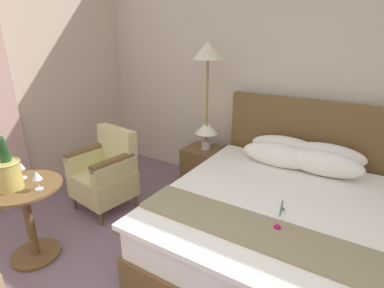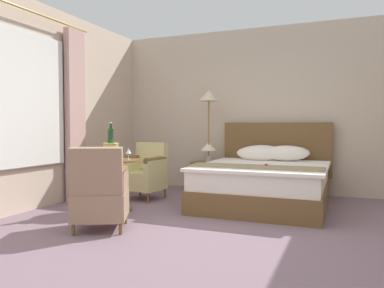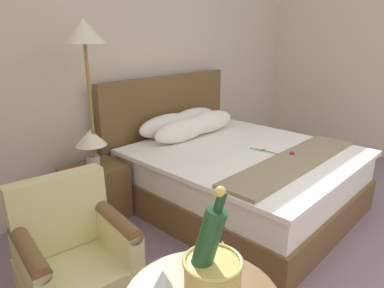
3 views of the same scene
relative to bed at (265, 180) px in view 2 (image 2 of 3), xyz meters
name	(u,v)px [view 2 (image 2 of 3)]	position (x,y,z in m)	size (l,w,h in m)	color
ground_plane	(212,237)	(-0.18, -1.86, -0.35)	(7.37, 7.37, 0.00)	slate
wall_headboard_side	(268,110)	(-0.18, 1.13, 1.08)	(5.51, 0.12, 2.86)	beige
wall_window_side	(11,104)	(-2.92, -1.86, 1.07)	(0.27, 5.99, 2.86)	beige
bed	(265,180)	(0.00, 0.00, 0.00)	(1.80, 2.09, 1.21)	brown
nightstand	(208,177)	(-1.13, 0.69, -0.09)	(0.54, 0.41, 0.52)	brown
bedside_lamp	(208,148)	(-1.13, 0.69, 0.42)	(0.27, 0.27, 0.35)	#B6ABB2
floor_lamp_brass	(209,107)	(-1.12, 0.67, 1.13)	(0.34, 0.34, 1.78)	#A1763A
side_table_round	(116,181)	(-1.78, -1.20, 0.05)	(0.62, 0.62, 0.69)	brown
champagne_bucket	(111,149)	(-1.81, -1.27, 0.49)	(0.21, 0.21, 0.51)	tan
wine_glass_near_bucket	(129,152)	(-1.60, -1.16, 0.45)	(0.08, 0.08, 0.15)	white
wine_glass_near_edge	(111,151)	(-1.90, -1.12, 0.45)	(0.07, 0.07, 0.16)	white
armchair_by_window	(145,172)	(-1.84, -0.28, 0.07)	(0.64, 0.63, 0.89)	brown
armchair_facing_bed	(100,193)	(-1.40, -2.07, 0.06)	(0.75, 0.76, 0.93)	brown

